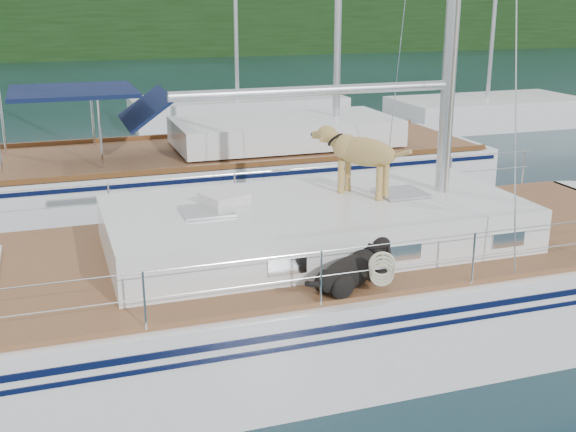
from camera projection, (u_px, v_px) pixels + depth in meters
name	position (u px, v px, depth m)	size (l,w,h in m)	color
ground	(257.00, 341.00, 9.37)	(120.00, 120.00, 0.00)	black
tree_line	(71.00, 15.00, 49.23)	(90.00, 3.00, 6.00)	black
shore_bank	(73.00, 49.00, 51.03)	(92.00, 1.00, 1.20)	#595147
main_sailboat	(263.00, 293.00, 9.20)	(12.00, 3.95, 14.01)	white
neighbor_sailboat	(238.00, 171.00, 15.71)	(11.00, 3.50, 13.30)	white
bg_boat_center	(238.00, 111.00, 24.95)	(7.20, 3.00, 11.65)	white
bg_boat_east	(486.00, 112.00, 24.68)	(6.40, 3.00, 11.65)	white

